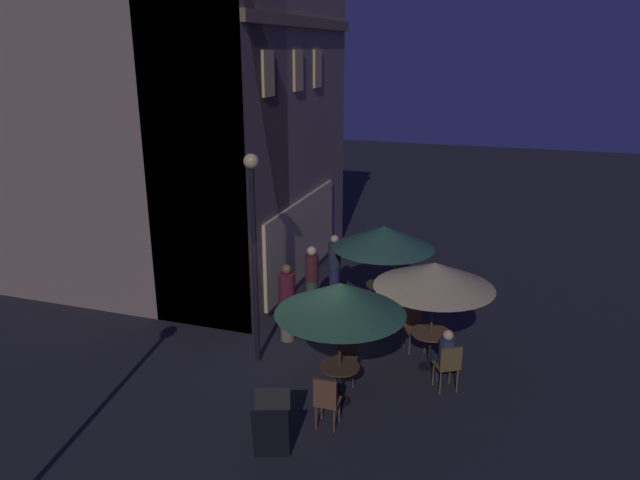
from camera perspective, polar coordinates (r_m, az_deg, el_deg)
The scene contains 19 objects.
ground_plane at distance 11.80m, azimuth -2.22°, elevation -12.65°, with size 60.00×60.00×0.00m, color #24242B.
cafe_building at distance 15.35m, azimuth -12.18°, elevation 9.00°, with size 7.05×7.80×7.47m.
street_lamp_near_corner at distance 11.27m, azimuth -6.35°, elevation 0.86°, with size 0.28×0.28×4.17m.
menu_sandwich_board at distance 9.51m, azimuth -4.63°, elevation -17.34°, with size 0.81×0.74×0.99m.
cafe_table_0 at distance 10.72m, azimuth 1.86°, elevation -12.83°, with size 0.71×0.71×0.72m.
cafe_table_1 at distance 11.90m, azimuth 10.46°, elevation -9.47°, with size 0.78×0.78×0.78m.
cafe_table_2 at distance 14.01m, azimuth 5.90°, elevation -4.99°, with size 0.73×0.73×0.79m.
patio_umbrella_0 at distance 10.05m, azimuth 1.95°, elevation -5.60°, with size 2.24×2.24×2.27m.
patio_umbrella_1 at distance 11.34m, azimuth 10.85°, elevation -3.32°, with size 2.27×2.27×2.20m.
patio_umbrella_2 at distance 13.54m, azimuth 6.08°, elevation 0.27°, with size 2.31×2.31×2.18m.
cafe_chair_0 at distance 11.35m, azimuth 2.59°, elevation -10.67°, with size 0.45×0.45×0.92m.
cafe_chair_1 at distance 10.03m, azimuth 0.60°, elevation -14.88°, with size 0.39×0.39×0.95m.
cafe_chair_2 at distance 11.23m, azimuth 12.12°, elevation -11.42°, with size 0.56×0.56×0.93m.
cafe_chair_3 at distance 12.61m, azimuth 8.86°, elevation -7.77°, with size 0.57×0.57×0.96m.
cafe_chair_4 at distance 14.68m, azimuth 7.32°, elevation -4.01°, with size 0.49×0.49×0.92m.
patron_seated_0 at distance 11.30m, azimuth 11.84°, elevation -10.63°, with size 0.50×0.44×1.19m.
patron_standing_1 at distance 14.41m, azimuth 1.39°, elevation -2.82°, with size 0.30×0.30×1.77m.
patron_standing_2 at distance 13.56m, azimuth -0.78°, elevation -4.12°, with size 0.31×0.31×1.79m.
patron_standing_3 at distance 12.70m, azimuth -3.16°, elevation -5.97°, with size 0.35×0.35×1.72m.
Camera 1 is at (-9.50, -3.62, 5.98)m, focal length 33.58 mm.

